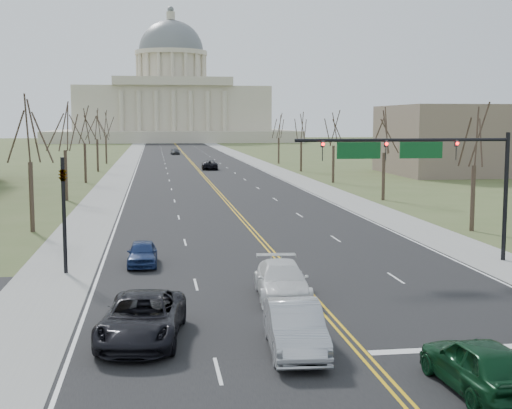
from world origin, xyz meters
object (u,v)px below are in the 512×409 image
object	(u,v)px
car_sb_inner_lead	(295,328)
car_nb_inner_lead	(479,364)
car_sb_outer_lead	(142,318)
car_sb_outer_second	(142,253)
car_far_sb	(175,151)
signal_mast	(420,159)
car_far_nb	(210,165)
car_sb_inner_second	(282,281)
signal_left	(64,202)

from	to	relation	value
car_sb_inner_lead	car_nb_inner_lead	bearing A→B (deg)	-39.43
car_sb_inner_lead	car_sb_outer_lead	bearing A→B (deg)	162.66
car_sb_outer_lead	car_sb_outer_second	size ratio (longest dim) A/B	1.51
car_sb_outer_second	car_far_sb	size ratio (longest dim) A/B	0.89
car_sb_outer_second	car_sb_outer_lead	bearing A→B (deg)	-88.18
signal_mast	car_far_nb	size ratio (longest dim) A/B	2.28
car_sb_outer_second	car_sb_inner_second	bearing A→B (deg)	-51.79
car_sb_inner_lead	car_sb_outer_lead	size ratio (longest dim) A/B	0.86
car_sb_inner_second	car_far_sb	xyz separation A→B (m)	(-0.82, 133.83, -0.05)
car_nb_inner_lead	car_far_sb	bearing A→B (deg)	-91.19
car_nb_inner_lead	signal_left	bearing A→B (deg)	-55.86
car_sb_outer_lead	car_sb_outer_second	world-z (taller)	car_sb_outer_lead
car_sb_inner_lead	car_sb_outer_second	size ratio (longest dim) A/B	1.30
car_sb_inner_lead	car_far_nb	size ratio (longest dim) A/B	0.96
signal_left	car_far_sb	distance (m)	127.50
car_nb_inner_lead	car_sb_inner_second	distance (m)	12.18
car_sb_outer_lead	car_far_sb	size ratio (longest dim) A/B	1.35
car_sb_outer_second	car_far_nb	size ratio (longest dim) A/B	0.74
car_far_nb	car_nb_inner_lead	bearing A→B (deg)	92.43
car_sb_inner_second	car_nb_inner_lead	bearing A→B (deg)	-68.37
car_sb_outer_second	car_far_nb	world-z (taller)	car_far_nb
car_sb_outer_second	signal_mast	bearing A→B (deg)	-4.72
signal_mast	car_far_sb	size ratio (longest dim) A/B	2.75
car_sb_outer_lead	car_far_nb	size ratio (longest dim) A/B	1.12
car_sb_outer_lead	car_far_sb	world-z (taller)	car_sb_outer_lead
car_far_sb	car_sb_outer_second	bearing A→B (deg)	-97.87
signal_left	car_sb_inner_lead	size ratio (longest dim) A/B	1.18
car_sb_inner_second	car_far_nb	world-z (taller)	car_sb_inner_second
signal_left	car_nb_inner_lead	distance (m)	23.13
car_sb_inner_lead	car_far_nb	bearing A→B (deg)	91.22
car_sb_outer_lead	car_far_sb	xyz separation A→B (m)	(5.22, 139.11, -0.08)
car_sb_inner_lead	car_sb_outer_second	xyz separation A→B (m)	(-5.38, 15.49, -0.17)
car_sb_outer_second	car_far_nb	xyz separation A→B (m)	(9.45, 75.10, 0.07)
signal_left	car_nb_inner_lead	size ratio (longest dim) A/B	1.24
car_nb_inner_lead	car_sb_outer_lead	xyz separation A→B (m)	(-9.76, 6.31, 0.00)
car_sb_inner_second	car_far_nb	size ratio (longest dim) A/B	1.03
car_far_nb	car_far_sb	size ratio (longest dim) A/B	1.21
signal_mast	car_sb_inner_lead	distance (m)	17.71
car_sb_outer_lead	car_far_nb	distance (m)	89.07
car_sb_inner_second	car_far_nb	distance (m)	83.37
car_far_nb	car_sb_outer_lead	bearing A→B (deg)	86.16
signal_mast	car_sb_inner_lead	world-z (taller)	signal_mast
signal_mast	car_sb_outer_second	distance (m)	15.96
car_sb_outer_lead	car_far_nb	bearing A→B (deg)	91.49
signal_left	car_sb_outer_second	bearing A→B (deg)	21.06
car_sb_outer_second	car_far_sb	bearing A→B (deg)	88.51
signal_left	car_sb_outer_second	world-z (taller)	signal_left
signal_mast	car_sb_inner_lead	size ratio (longest dim) A/B	2.38
car_sb_inner_second	signal_mast	bearing A→B (deg)	41.08
car_sb_inner_second	car_far_sb	world-z (taller)	car_sb_inner_second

